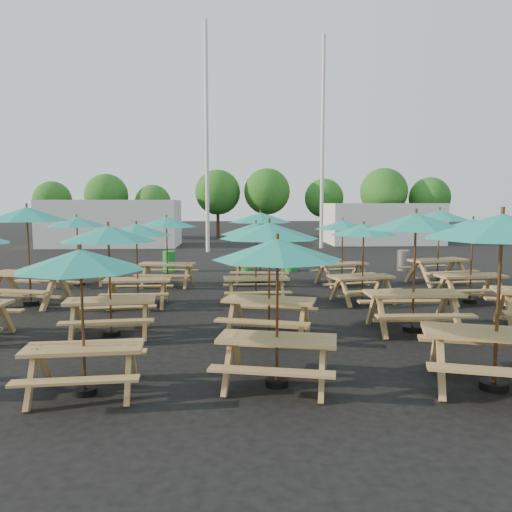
{
  "coord_description": "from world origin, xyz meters",
  "views": [
    {
      "loc": [
        -0.68,
        -12.78,
        2.63
      ],
      "look_at": [
        0.0,
        1.5,
        1.1
      ],
      "focal_mm": 35.0,
      "sensor_mm": 36.0,
      "label": 1
    }
  ],
  "objects_px": {
    "picnic_unit_6": "(137,235)",
    "picnic_unit_18": "(473,230)",
    "picnic_unit_13": "(416,229)",
    "picnic_unit_12": "(501,237)",
    "picnic_unit_19": "(439,220)",
    "picnic_unit_14": "(364,234)",
    "picnic_unit_8": "(277,259)",
    "waste_bin_2": "(291,261)",
    "waste_bin_3": "(404,260)",
    "picnic_unit_2": "(27,220)",
    "picnic_unit_4": "(81,269)",
    "picnic_unit_7": "(167,226)",
    "picnic_unit_3": "(77,226)",
    "waste_bin_0": "(169,261)",
    "waste_bin_1": "(247,261)",
    "picnic_unit_10": "(256,234)",
    "picnic_unit_9": "(269,238)",
    "picnic_unit_11": "(260,222)",
    "picnic_unit_5": "(109,240)",
    "picnic_unit_15": "(343,229)"
  },
  "relations": [
    {
      "from": "picnic_unit_6",
      "to": "picnic_unit_18",
      "type": "height_order",
      "value": "picnic_unit_18"
    },
    {
      "from": "picnic_unit_13",
      "to": "picnic_unit_12",
      "type": "bearing_deg",
      "value": -89.69
    },
    {
      "from": "picnic_unit_19",
      "to": "picnic_unit_14",
      "type": "bearing_deg",
      "value": -154.34
    },
    {
      "from": "picnic_unit_8",
      "to": "picnic_unit_12",
      "type": "height_order",
      "value": "picnic_unit_12"
    },
    {
      "from": "picnic_unit_19",
      "to": "waste_bin_2",
      "type": "relative_size",
      "value": 3.25
    },
    {
      "from": "picnic_unit_19",
      "to": "waste_bin_3",
      "type": "height_order",
      "value": "picnic_unit_19"
    },
    {
      "from": "waste_bin_2",
      "to": "waste_bin_3",
      "type": "height_order",
      "value": "same"
    },
    {
      "from": "picnic_unit_2",
      "to": "picnic_unit_4",
      "type": "relative_size",
      "value": 1.31
    },
    {
      "from": "picnic_unit_7",
      "to": "picnic_unit_12",
      "type": "xyz_separation_m",
      "value": [
        5.74,
        -9.05,
        0.26
      ]
    },
    {
      "from": "picnic_unit_19",
      "to": "picnic_unit_3",
      "type": "bearing_deg",
      "value": 162.39
    },
    {
      "from": "picnic_unit_6",
      "to": "picnic_unit_19",
      "type": "distance_m",
      "value": 9.62
    },
    {
      "from": "picnic_unit_6",
      "to": "picnic_unit_7",
      "type": "bearing_deg",
      "value": 81.93
    },
    {
      "from": "waste_bin_0",
      "to": "waste_bin_1",
      "type": "bearing_deg",
      "value": 2.04
    },
    {
      "from": "picnic_unit_3",
      "to": "picnic_unit_13",
      "type": "height_order",
      "value": "picnic_unit_13"
    },
    {
      "from": "picnic_unit_10",
      "to": "picnic_unit_6",
      "type": "bearing_deg",
      "value": 179.39
    },
    {
      "from": "picnic_unit_9",
      "to": "picnic_unit_11",
      "type": "bearing_deg",
      "value": 104.11
    },
    {
      "from": "picnic_unit_5",
      "to": "picnic_unit_8",
      "type": "distance_m",
      "value": 4.18
    },
    {
      "from": "picnic_unit_2",
      "to": "picnic_unit_18",
      "type": "relative_size",
      "value": 1.19
    },
    {
      "from": "waste_bin_0",
      "to": "waste_bin_2",
      "type": "xyz_separation_m",
      "value": [
        4.67,
        -0.06,
        0.0
      ]
    },
    {
      "from": "picnic_unit_6",
      "to": "waste_bin_2",
      "type": "distance_m",
      "value": 8.04
    },
    {
      "from": "picnic_unit_2",
      "to": "waste_bin_0",
      "type": "xyz_separation_m",
      "value": [
        2.78,
        6.16,
        -1.79
      ]
    },
    {
      "from": "waste_bin_2",
      "to": "picnic_unit_3",
      "type": "bearing_deg",
      "value": -157.37
    },
    {
      "from": "picnic_unit_9",
      "to": "picnic_unit_6",
      "type": "bearing_deg",
      "value": 151.57
    },
    {
      "from": "picnic_unit_4",
      "to": "picnic_unit_7",
      "type": "height_order",
      "value": "picnic_unit_7"
    },
    {
      "from": "picnic_unit_19",
      "to": "waste_bin_1",
      "type": "distance_m",
      "value": 7.18
    },
    {
      "from": "picnic_unit_3",
      "to": "picnic_unit_15",
      "type": "xyz_separation_m",
      "value": [
        8.44,
        -0.29,
        -0.1
      ]
    },
    {
      "from": "picnic_unit_18",
      "to": "waste_bin_0",
      "type": "distance_m",
      "value": 10.88
    },
    {
      "from": "picnic_unit_8",
      "to": "picnic_unit_12",
      "type": "xyz_separation_m",
      "value": [
        3.06,
        -0.29,
        0.31
      ]
    },
    {
      "from": "picnic_unit_4",
      "to": "waste_bin_0",
      "type": "bearing_deg",
      "value": 86.73
    },
    {
      "from": "waste_bin_0",
      "to": "picnic_unit_3",
      "type": "bearing_deg",
      "value": -129.4
    },
    {
      "from": "waste_bin_0",
      "to": "picnic_unit_18",
      "type": "bearing_deg",
      "value": -36.36
    },
    {
      "from": "picnic_unit_8",
      "to": "picnic_unit_12",
      "type": "relative_size",
      "value": 0.82
    },
    {
      "from": "picnic_unit_9",
      "to": "picnic_unit_12",
      "type": "distance_m",
      "value": 4.19
    },
    {
      "from": "picnic_unit_11",
      "to": "picnic_unit_15",
      "type": "distance_m",
      "value": 2.64
    },
    {
      "from": "picnic_unit_2",
      "to": "picnic_unit_12",
      "type": "xyz_separation_m",
      "value": [
        8.89,
        -6.27,
        -0.03
      ]
    },
    {
      "from": "picnic_unit_9",
      "to": "waste_bin_3",
      "type": "distance_m",
      "value": 11.21
    },
    {
      "from": "picnic_unit_15",
      "to": "waste_bin_3",
      "type": "relative_size",
      "value": 2.84
    },
    {
      "from": "picnic_unit_4",
      "to": "picnic_unit_9",
      "type": "bearing_deg",
      "value": 40.94
    },
    {
      "from": "waste_bin_3",
      "to": "picnic_unit_8",
      "type": "bearing_deg",
      "value": -116.59
    },
    {
      "from": "picnic_unit_4",
      "to": "picnic_unit_8",
      "type": "relative_size",
      "value": 0.93
    },
    {
      "from": "picnic_unit_15",
      "to": "picnic_unit_19",
      "type": "height_order",
      "value": "picnic_unit_19"
    },
    {
      "from": "picnic_unit_5",
      "to": "picnic_unit_6",
      "type": "relative_size",
      "value": 1.04
    },
    {
      "from": "picnic_unit_18",
      "to": "picnic_unit_19",
      "type": "xyz_separation_m",
      "value": [
        0.41,
        3.09,
        0.16
      ]
    },
    {
      "from": "waste_bin_1",
      "to": "picnic_unit_4",
      "type": "bearing_deg",
      "value": -101.86
    },
    {
      "from": "picnic_unit_13",
      "to": "waste_bin_1",
      "type": "distance_m",
      "value": 9.98
    },
    {
      "from": "picnic_unit_15",
      "to": "picnic_unit_13",
      "type": "bearing_deg",
      "value": -105.42
    },
    {
      "from": "picnic_unit_9",
      "to": "picnic_unit_13",
      "type": "height_order",
      "value": "picnic_unit_13"
    },
    {
      "from": "picnic_unit_4",
      "to": "picnic_unit_15",
      "type": "bearing_deg",
      "value": 53.29
    },
    {
      "from": "picnic_unit_11",
      "to": "picnic_unit_10",
      "type": "bearing_deg",
      "value": -89.14
    },
    {
      "from": "picnic_unit_2",
      "to": "picnic_unit_14",
      "type": "distance_m",
      "value": 8.64
    }
  ]
}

